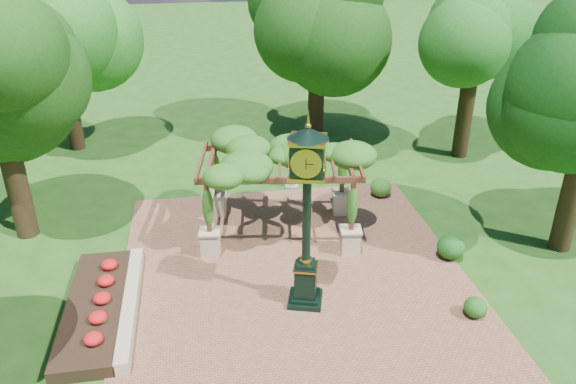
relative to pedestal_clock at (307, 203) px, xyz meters
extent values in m
plane|color=#1E4714|center=(-0.08, -0.06, -3.07)|extent=(120.00, 120.00, 0.00)
cube|color=brown|center=(-0.08, 0.94, -3.05)|extent=(10.00, 12.00, 0.04)
cube|color=#C6B793|center=(-4.68, 0.44, -2.87)|extent=(0.35, 5.00, 0.40)
cube|color=red|center=(-5.58, 0.44, -2.89)|extent=(1.50, 5.00, 0.36)
cube|color=black|center=(0.00, 0.00, -2.96)|extent=(1.11, 1.11, 0.13)
cube|color=black|center=(0.00, 0.00, -2.36)|extent=(0.70, 0.70, 1.01)
cube|color=#C28A29|center=(0.00, 0.00, -1.91)|extent=(0.78, 0.78, 0.04)
cylinder|color=black|center=(0.00, 0.00, -0.44)|extent=(0.28, 0.28, 2.59)
cube|color=black|center=(0.00, 0.00, 1.24)|extent=(0.97, 0.97, 0.79)
cylinder|color=white|center=(-0.11, -0.38, 1.24)|extent=(0.66, 0.22, 0.67)
cone|color=black|center=(0.00, 0.00, 1.86)|extent=(1.25, 1.25, 0.28)
sphere|color=#C28A29|center=(0.00, 0.00, 2.03)|extent=(0.16, 0.16, 0.16)
cube|color=#C5B692|center=(-2.44, 2.85, -2.64)|extent=(0.64, 0.64, 0.78)
cube|color=#512D1B|center=(-2.44, 2.85, -1.40)|extent=(0.16, 0.16, 1.61)
cube|color=#C5B692|center=(1.86, 2.25, -2.64)|extent=(0.64, 0.64, 0.78)
cube|color=#512D1B|center=(1.86, 2.25, -1.40)|extent=(0.16, 0.16, 1.61)
cube|color=#C5B692|center=(-2.08, 5.43, -2.64)|extent=(0.64, 0.64, 0.78)
cube|color=#512D1B|center=(-2.08, 5.43, -1.40)|extent=(0.16, 0.16, 1.61)
cube|color=#C5B692|center=(2.22, 4.83, -2.64)|extent=(0.64, 0.64, 0.78)
cube|color=#512D1B|center=(2.22, 4.83, -1.40)|extent=(0.16, 0.16, 1.61)
cube|color=#512D1B|center=(-0.29, 2.55, -0.53)|extent=(5.01, 0.82, 0.19)
cube|color=#512D1B|center=(0.07, 5.13, -0.53)|extent=(5.01, 0.82, 0.19)
ellipsoid|color=#285B1A|center=(-0.11, 3.84, -0.29)|extent=(5.43, 3.80, 0.87)
cube|color=gray|center=(0.89, 7.26, -3.03)|extent=(0.64, 0.64, 0.09)
cylinder|color=gray|center=(0.89, 7.26, -2.63)|extent=(0.32, 0.32, 0.80)
cylinder|color=gray|center=(0.89, 7.26, -2.21)|extent=(0.60, 0.60, 0.04)
ellipsoid|color=#1E5117|center=(4.29, -1.32, -2.76)|extent=(0.74, 0.74, 0.55)
ellipsoid|color=#184F16|center=(4.82, 1.44, -2.65)|extent=(1.06, 1.06, 0.76)
ellipsoid|color=#2C661D|center=(4.01, 5.87, -2.68)|extent=(0.92, 0.92, 0.70)
cylinder|color=#382816|center=(-8.40, 5.12, -1.49)|extent=(0.70, 0.70, 3.16)
cylinder|color=black|center=(-8.07, 12.87, -1.70)|extent=(0.66, 0.66, 2.75)
ellipsoid|color=#22631C|center=(-8.07, 12.87, 1.85)|extent=(4.39, 4.39, 4.35)
cylinder|color=#331E14|center=(2.99, 12.88, -1.45)|extent=(0.76, 0.76, 3.24)
ellipsoid|color=#14390E|center=(2.99, 12.88, 2.72)|extent=(4.58, 4.58, 5.11)
cylinder|color=#2F2212|center=(8.71, 9.23, -1.46)|extent=(0.68, 0.68, 3.23)
ellipsoid|color=#1B5418|center=(8.71, 9.23, 2.70)|extent=(4.16, 4.16, 5.09)
cylinder|color=#382816|center=(8.55, 1.49, -1.56)|extent=(0.66, 0.66, 3.02)
camera|label=1|loc=(-2.49, -12.20, 6.46)|focal=35.00mm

